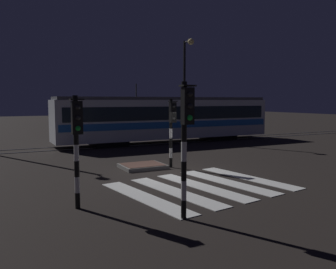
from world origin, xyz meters
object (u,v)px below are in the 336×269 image
at_px(traffic_light_kerb_mid_left, 186,130).
at_px(traffic_light_corner_near_left, 77,135).
at_px(street_lamp_trackside_right, 186,78).
at_px(traffic_light_median_centre, 172,123).
at_px(tram, 168,118).

xyz_separation_m(traffic_light_kerb_mid_left, traffic_light_corner_near_left, (-2.21, 2.11, -0.22)).
distance_m(traffic_light_kerb_mid_left, traffic_light_corner_near_left, 3.06).
height_order(traffic_light_corner_near_left, street_lamp_trackside_right, street_lamp_trackside_right).
distance_m(traffic_light_median_centre, tram, 9.64).
distance_m(traffic_light_corner_near_left, tram, 15.87).
xyz_separation_m(traffic_light_kerb_mid_left, tram, (7.08, 14.96, -0.55)).
height_order(traffic_light_median_centre, tram, tram).
distance_m(street_lamp_trackside_right, tram, 3.16).
bearing_deg(street_lamp_trackside_right, tram, 161.37).
relative_size(street_lamp_trackside_right, tram, 0.45).
distance_m(traffic_light_corner_near_left, street_lamp_trackside_right, 16.51).
bearing_deg(traffic_light_corner_near_left, traffic_light_median_centre, 39.27).
relative_size(traffic_light_kerb_mid_left, tram, 0.22).
bearing_deg(traffic_light_kerb_mid_left, traffic_light_corner_near_left, 136.43).
distance_m(traffic_light_kerb_mid_left, tram, 16.56).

